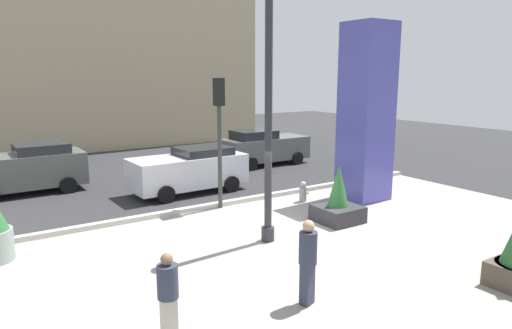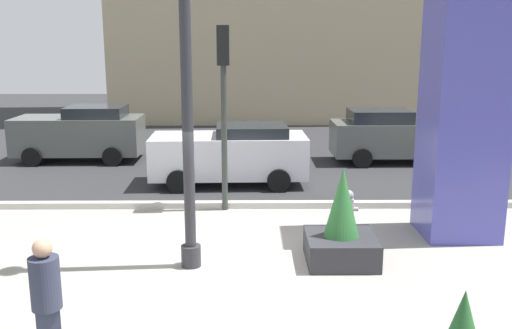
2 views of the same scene
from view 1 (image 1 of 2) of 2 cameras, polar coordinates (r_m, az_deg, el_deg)
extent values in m
plane|color=#2D2D30|center=(16.82, -5.18, -4.37)|extent=(60.00, 60.00, 0.00)
cube|color=#9E998E|center=(12.13, 8.59, -10.69)|extent=(18.00, 10.00, 0.02)
cube|color=#B7B2A8|center=(16.06, -3.70, -4.81)|extent=(18.00, 0.24, 0.16)
cylinder|color=#2D2D33|center=(12.68, 1.49, -8.62)|extent=(0.36, 0.36, 0.40)
cylinder|color=#2D2D33|center=(11.99, 1.56, 5.45)|extent=(0.20, 0.20, 6.59)
cube|color=#4C4CAD|center=(16.85, 13.53, 6.24)|extent=(1.47, 1.47, 6.27)
cube|color=#2D2D33|center=(14.46, 10.11, -6.04)|extent=(1.28, 1.28, 0.51)
cylinder|color=#382819|center=(14.39, 10.14, -5.14)|extent=(1.21, 1.21, 0.04)
cone|color=#2D6B33|center=(14.22, 10.23, -2.56)|extent=(0.65, 0.65, 1.29)
cylinder|color=#99999E|center=(16.48, 5.86, -3.72)|extent=(0.26, 0.26, 0.55)
sphere|color=#99999E|center=(16.40, 5.88, -2.52)|extent=(0.24, 0.24, 0.24)
cylinder|color=#99999E|center=(16.58, 6.32, -3.54)|extent=(0.12, 0.10, 0.10)
cylinder|color=#333833|center=(15.39, -4.52, 0.83)|extent=(0.14, 0.14, 3.48)
cube|color=black|center=(15.16, -4.65, 8.99)|extent=(0.28, 0.32, 0.90)
sphere|color=red|center=(15.32, -4.94, 8.00)|extent=(0.18, 0.18, 0.18)
cube|color=silver|center=(17.80, -8.44, -0.79)|extent=(4.44, 2.00, 1.14)
cube|color=#1E2328|center=(17.97, -6.63, 1.72)|extent=(2.02, 1.71, 0.30)
cylinder|color=black|center=(16.54, -11.14, -3.66)|extent=(0.65, 0.24, 0.64)
cylinder|color=black|center=(18.22, -13.55, -2.39)|extent=(0.65, 0.24, 0.64)
cylinder|color=black|center=(17.77, -3.11, -2.44)|extent=(0.65, 0.24, 0.64)
cylinder|color=black|center=(19.34, -6.05, -1.36)|extent=(0.65, 0.24, 0.64)
cube|color=#565B56|center=(23.08, 1.11, 2.00)|extent=(4.45, 1.78, 1.10)
cube|color=#1E2328|center=(22.61, -0.27, 3.75)|extent=(2.00, 1.56, 0.42)
cylinder|color=black|center=(24.66, 2.58, 1.40)|extent=(0.64, 0.22, 0.64)
cylinder|color=black|center=(23.28, 5.14, 0.78)|extent=(0.64, 0.22, 0.64)
cylinder|color=black|center=(23.17, -2.94, 0.77)|extent=(0.64, 0.22, 0.64)
cylinder|color=black|center=(21.70, -0.56, 0.07)|extent=(0.64, 0.22, 0.64)
cube|color=#565B56|center=(19.57, -26.77, -0.65)|extent=(4.26, 1.89, 1.24)
cube|color=#1E2328|center=(19.53, -25.14, 1.86)|extent=(1.93, 1.64, 0.37)
cylinder|color=black|center=(19.00, -22.34, -2.37)|extent=(0.64, 0.23, 0.64)
cylinder|color=black|center=(20.76, -23.40, -1.36)|extent=(0.64, 0.23, 0.64)
cube|color=#B2AD9E|center=(8.37, -10.76, -18.34)|extent=(0.32, 0.26, 0.78)
cylinder|color=#33384C|center=(8.06, -10.94, -14.10)|extent=(0.43, 0.43, 0.59)
sphere|color=#8C664C|center=(7.90, -11.05, -11.49)|extent=(0.21, 0.21, 0.21)
cube|color=#33384C|center=(9.37, 6.38, -14.55)|extent=(0.33, 0.28, 0.86)
cylinder|color=#33384C|center=(9.07, 6.49, -10.25)|extent=(0.46, 0.46, 0.65)
sphere|color=tan|center=(8.92, 6.55, -7.61)|extent=(0.23, 0.23, 0.23)
camera|label=2|loc=(7.94, 55.02, 2.98)|focal=39.18mm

